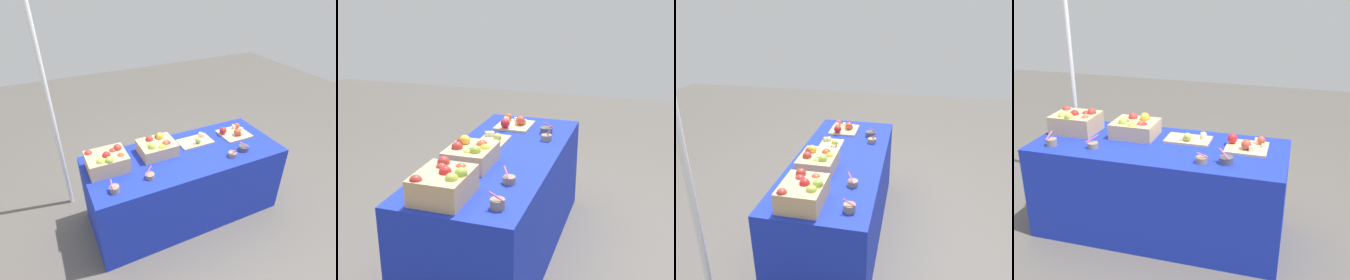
% 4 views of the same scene
% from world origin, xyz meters
% --- Properties ---
extents(ground_plane, '(10.00, 10.00, 0.00)m').
position_xyz_m(ground_plane, '(0.00, 0.00, 0.00)').
color(ground_plane, '#56514C').
extents(table, '(1.90, 0.76, 0.74)m').
position_xyz_m(table, '(0.00, 0.00, 0.37)').
color(table, '#192DB7').
rests_on(table, ground_plane).
extents(apple_crate_left, '(0.35, 0.29, 0.19)m').
position_xyz_m(apple_crate_left, '(-0.73, 0.08, 0.83)').
color(apple_crate_left, tan).
rests_on(apple_crate_left, table).
extents(apple_crate_middle, '(0.34, 0.28, 0.18)m').
position_xyz_m(apple_crate_middle, '(-0.24, 0.12, 0.81)').
color(apple_crate_middle, tan).
rests_on(apple_crate_middle, table).
extents(cutting_board_front, '(0.34, 0.20, 0.08)m').
position_xyz_m(cutting_board_front, '(0.20, 0.13, 0.76)').
color(cutting_board_front, '#D1B284').
rests_on(cutting_board_front, table).
extents(cutting_board_back, '(0.30, 0.27, 0.09)m').
position_xyz_m(cutting_board_back, '(0.64, 0.10, 0.77)').
color(cutting_board_back, '#D1B284').
rests_on(cutting_board_back, table).
extents(sample_bowl_near, '(0.09, 0.08, 0.09)m').
position_xyz_m(sample_bowl_near, '(0.39, -0.23, 0.76)').
color(sample_bowl_near, gray).
rests_on(sample_bowl_near, table).
extents(sample_bowl_mid, '(0.09, 0.08, 0.10)m').
position_xyz_m(sample_bowl_mid, '(-0.44, -0.20, 0.76)').
color(sample_bowl_mid, gray).
rests_on(sample_bowl_mid, table).
extents(sample_bowl_far, '(0.10, 0.10, 0.10)m').
position_xyz_m(sample_bowl_far, '(0.54, -0.19, 0.77)').
color(sample_bowl_far, '#4C4C51').
rests_on(sample_bowl_far, table).
extents(sample_bowl_extra, '(0.08, 0.09, 0.10)m').
position_xyz_m(sample_bowl_extra, '(-0.76, -0.23, 0.77)').
color(sample_bowl_extra, gray).
rests_on(sample_bowl_extra, table).
extents(tent_pole, '(0.04, 0.04, 2.27)m').
position_xyz_m(tent_pole, '(-1.07, 0.66, 1.13)').
color(tent_pole, white).
rests_on(tent_pole, ground_plane).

